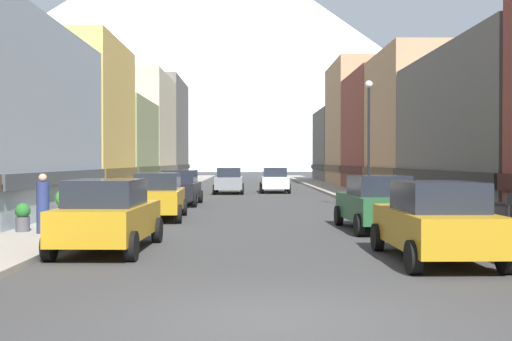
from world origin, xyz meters
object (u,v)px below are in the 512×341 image
object	(u,v)px
car_left_1	(157,196)
car_left_2	(180,187)
car_driving_1	(275,180)
potted_plant_2	(475,210)
car_right_1	(377,203)
car_driving_0	(229,180)
car_left_0	(108,215)
potted_plant_0	(23,217)
car_right_0	(435,221)
pedestrian_0	(43,206)
potted_plant_1	(65,202)
trash_bin_right	(501,221)
parking_meter_near	(509,213)
streetlamp_right	(369,124)

from	to	relation	value
car_left_1	car_left_2	bearing A→B (deg)	89.98
car_driving_1	potted_plant_2	world-z (taller)	car_driving_1
car_right_1	car_driving_0	world-z (taller)	same
car_left_0	potted_plant_0	distance (m)	4.48
car_right_0	pedestrian_0	xyz separation A→B (m)	(-10.05, 4.36, 0.05)
car_right_1	car_driving_0	xyz separation A→B (m)	(-5.40, 23.49, 0.00)
potted_plant_2	pedestrian_0	distance (m)	13.41
potted_plant_1	potted_plant_2	distance (m)	14.27
potted_plant_0	car_left_1	bearing A→B (deg)	60.05
car_driving_0	car_driving_1	world-z (taller)	same
trash_bin_right	car_left_2	bearing A→B (deg)	122.95
car_driving_0	parking_meter_near	size ratio (longest dim) A/B	3.31
parking_meter_near	potted_plant_2	xyz separation A→B (m)	(1.25, 5.68, -0.38)
car_right_1	pedestrian_0	size ratio (longest dim) A/B	2.60
car_left_1	car_right_0	bearing A→B (deg)	-53.80
potted_plant_2	car_left_0	bearing A→B (deg)	-156.55
car_driving_0	potted_plant_1	distance (m)	21.32
car_right_0	trash_bin_right	world-z (taller)	car_right_0
car_left_1	parking_meter_near	world-z (taller)	car_left_1
car_left_2	parking_meter_near	bearing A→B (deg)	-61.54
potted_plant_0	potted_plant_1	size ratio (longest dim) A/B	0.79
car_right_0	potted_plant_2	xyz separation A→B (m)	(3.20, 6.41, -0.26)
car_right_1	streetlamp_right	xyz separation A→B (m)	(1.55, 9.41, 3.09)
car_right_1	trash_bin_right	size ratio (longest dim) A/B	4.56
car_right_0	streetlamp_right	size ratio (longest dim) A/B	0.75
car_left_0	trash_bin_right	size ratio (longest dim) A/B	4.54
car_left_1	potted_plant_1	xyz separation A→B (m)	(-3.20, -1.20, -0.15)
car_right_0	car_right_1	world-z (taller)	same
car_driving_1	trash_bin_right	size ratio (longest dim) A/B	4.49
car_left_2	car_right_0	world-z (taller)	same
parking_meter_near	potted_plant_1	xyz separation A→B (m)	(-12.75, 8.46, -0.27)
streetlamp_right	pedestrian_0	bearing A→B (deg)	-135.58
potted_plant_1	car_left_0	bearing A→B (deg)	-66.81
car_left_0	pedestrian_0	world-z (taller)	pedestrian_0
car_right_0	car_driving_1	distance (m)	31.04
car_driving_0	potted_plant_1	size ratio (longest dim) A/B	4.13
streetlamp_right	car_left_2	bearing A→B (deg)	164.05
car_left_0	car_left_1	distance (m)	8.67
car_left_2	trash_bin_right	size ratio (longest dim) A/B	4.52
car_left_0	streetlamp_right	distance (m)	17.01
potted_plant_1	trash_bin_right	bearing A→B (deg)	-25.98
car_left_1	car_driving_1	xyz separation A→B (m)	(5.40, 20.57, 0.00)
streetlamp_right	parking_meter_near	bearing A→B (deg)	-88.47
car_left_0	potted_plant_2	xyz separation A→B (m)	(10.80, 4.69, -0.26)
car_left_1	car_driving_0	size ratio (longest dim) A/B	1.01
car_left_2	parking_meter_near	distance (m)	20.04
car_right_0	car_driving_0	world-z (taller)	same
car_right_1	parking_meter_near	distance (m)	5.92
potted_plant_0	trash_bin_right	bearing A→B (deg)	-9.17
parking_meter_near	car_left_1	bearing A→B (deg)	134.68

